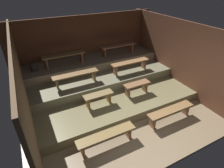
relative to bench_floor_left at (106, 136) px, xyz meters
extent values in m
cube|color=#7F6B51|center=(0.99, 1.52, -0.34)|extent=(5.69, 5.27, 0.08)
cube|color=brown|center=(0.99, 3.79, 0.87)|extent=(5.69, 0.06, 2.35)
cube|color=brown|center=(-1.49, 1.52, 0.87)|extent=(0.06, 5.27, 2.35)
cube|color=brown|center=(3.46, 1.52, 0.87)|extent=(0.06, 5.27, 2.35)
cube|color=olive|center=(0.99, 2.05, -0.16)|extent=(4.89, 3.41, 0.29)
cube|color=#767357|center=(0.99, 2.70, 0.13)|extent=(4.89, 2.11, 0.29)
cube|color=#83725C|center=(0.99, 3.20, 0.42)|extent=(4.89, 1.11, 0.29)
cube|color=olive|center=(0.00, 0.00, 0.06)|extent=(1.45, 0.28, 0.04)
cube|color=#915C3E|center=(-0.60, 0.00, -0.13)|extent=(0.05, 0.22, 0.35)
cube|color=#915C3E|center=(0.60, 0.00, -0.13)|extent=(0.05, 0.22, 0.35)
cube|color=olive|center=(1.97, 0.00, 0.06)|extent=(1.45, 0.28, 0.04)
cube|color=#8E6145|center=(1.37, 0.00, -0.13)|extent=(0.05, 0.22, 0.35)
cube|color=#8E6145|center=(2.58, 0.00, -0.13)|extent=(0.05, 0.22, 0.35)
cube|color=olive|center=(0.33, 1.21, 0.35)|extent=(0.86, 0.28, 0.04)
cube|color=olive|center=(0.01, 1.21, 0.16)|extent=(0.05, 0.22, 0.35)
cube|color=olive|center=(0.66, 1.21, 0.16)|extent=(0.05, 0.22, 0.35)
cube|color=#895F3D|center=(1.64, 1.21, 0.35)|extent=(0.86, 0.28, 0.04)
cube|color=brown|center=(1.31, 1.21, 0.16)|extent=(0.05, 0.22, 0.35)
cube|color=brown|center=(1.96, 1.21, 0.16)|extent=(0.05, 0.22, 0.35)
cube|color=olive|center=(0.00, 2.15, 0.64)|extent=(1.42, 0.28, 0.04)
cube|color=olive|center=(-0.59, 2.15, 0.45)|extent=(0.05, 0.22, 0.35)
cube|color=olive|center=(0.59, 2.15, 0.45)|extent=(0.05, 0.22, 0.35)
cube|color=olive|center=(1.97, 2.15, 0.64)|extent=(1.42, 0.28, 0.04)
cube|color=#945A41|center=(1.38, 2.15, 0.45)|extent=(0.05, 0.22, 0.35)
cube|color=#945A41|center=(2.57, 2.15, 0.45)|extent=(0.05, 0.22, 0.35)
cube|color=olive|center=(-0.07, 3.16, 0.93)|extent=(1.45, 0.28, 0.04)
cube|color=#946344|center=(-0.67, 3.16, 0.74)|extent=(0.05, 0.22, 0.35)
cube|color=#946344|center=(0.53, 3.16, 0.74)|extent=(0.05, 0.22, 0.35)
cube|color=#8C6444|center=(2.04, 3.16, 0.93)|extent=(1.45, 0.28, 0.04)
cube|color=#8E593D|center=(1.44, 3.16, 0.74)|extent=(0.05, 0.22, 0.35)
cube|color=#8E593D|center=(2.65, 3.16, 0.74)|extent=(0.05, 0.22, 0.35)
cylinder|color=#332D28|center=(-1.09, 3.18, 0.70)|extent=(0.22, 0.22, 0.28)
camera|label=1|loc=(-1.26, -2.74, 3.24)|focal=29.09mm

